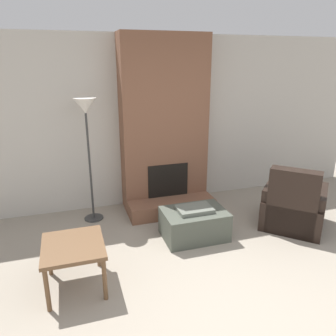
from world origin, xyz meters
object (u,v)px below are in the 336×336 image
object	(u,v)px
side_table	(73,250)
floor_lamp_left	(86,118)
ottoman	(194,223)
armchair	(293,208)

from	to	relation	value
side_table	floor_lamp_left	world-z (taller)	floor_lamp_left
ottoman	armchair	bearing A→B (deg)	-6.16
armchair	side_table	world-z (taller)	armchair
floor_lamp_left	armchair	bearing A→B (deg)	-22.46
armchair	floor_lamp_left	distance (m)	3.09
side_table	floor_lamp_left	size ratio (longest dim) A/B	0.37
armchair	floor_lamp_left	xyz separation A→B (m)	(-2.62, 1.08, 1.21)
side_table	armchair	bearing A→B (deg)	7.97
ottoman	armchair	distance (m)	1.42
side_table	ottoman	bearing A→B (deg)	20.25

